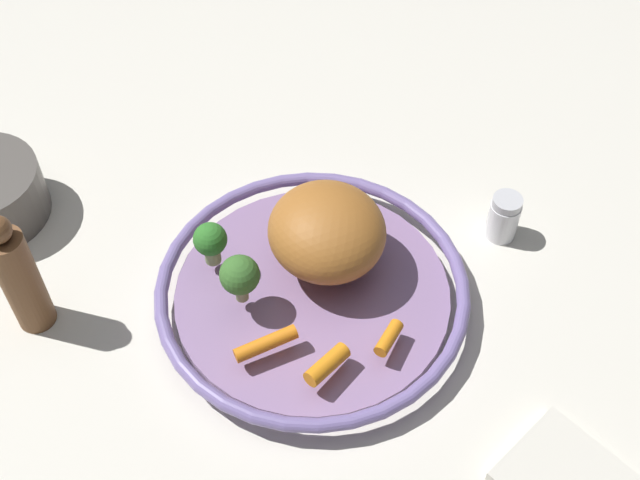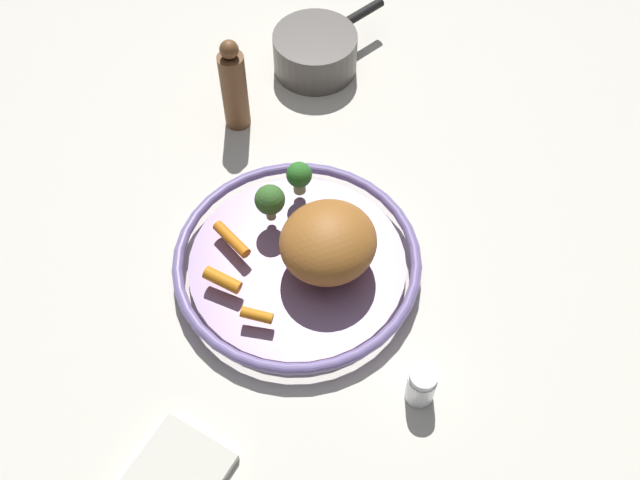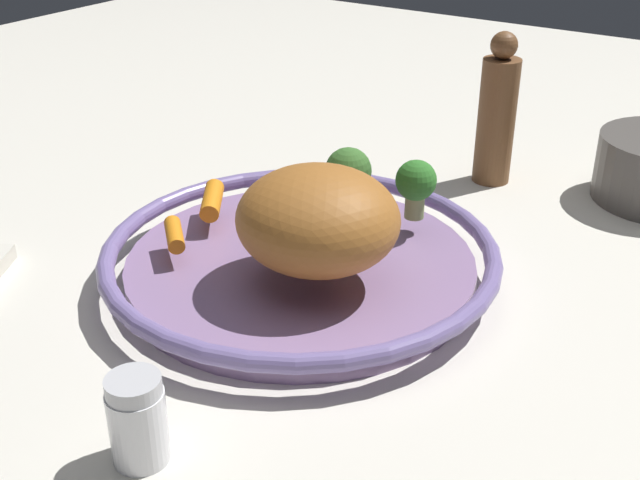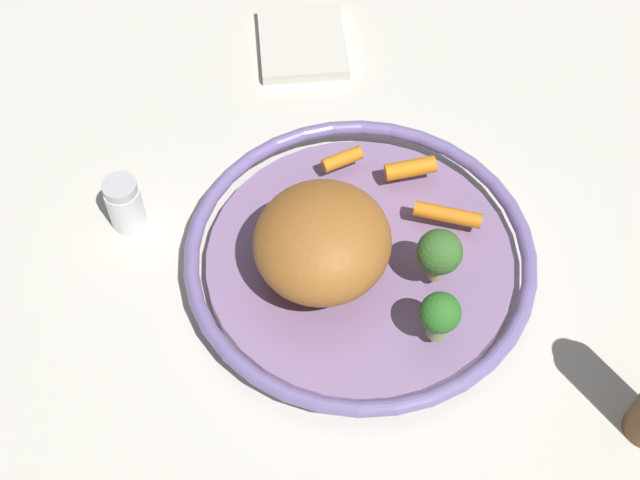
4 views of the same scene
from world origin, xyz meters
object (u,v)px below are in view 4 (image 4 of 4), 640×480
(roast_chicken_piece, at_px, (322,242))
(broccoli_floret_mid, at_px, (440,252))
(dish_towel, at_px, (302,43))
(baby_carrot_left, at_px, (342,159))
(salt_shaker, at_px, (125,204))
(baby_carrot_center, at_px, (447,215))
(baby_carrot_back, at_px, (410,168))
(serving_bowl, at_px, (360,258))
(broccoli_floret_large, at_px, (440,314))

(roast_chicken_piece, relative_size, broccoli_floret_mid, 2.15)
(dish_towel, bearing_deg, baby_carrot_left, 36.22)
(baby_carrot_left, bearing_deg, dish_towel, -143.78)
(broccoli_floret_mid, distance_m, salt_shaker, 0.32)
(baby_carrot_left, relative_size, broccoli_floret_mid, 0.68)
(broccoli_floret_mid, bearing_deg, baby_carrot_center, -169.45)
(baby_carrot_back, bearing_deg, baby_carrot_center, 54.18)
(serving_bowl, relative_size, salt_shaker, 5.61)
(baby_carrot_back, distance_m, salt_shaker, 0.29)
(serving_bowl, height_order, baby_carrot_left, baby_carrot_left)
(broccoli_floret_mid, relative_size, broccoli_floret_large, 1.12)
(baby_carrot_center, bearing_deg, baby_carrot_back, -125.82)
(baby_carrot_left, distance_m, broccoli_floret_large, 0.22)
(serving_bowl, relative_size, baby_carrot_center, 5.16)
(broccoli_floret_large, bearing_deg, baby_carrot_back, -151.62)
(baby_carrot_back, bearing_deg, broccoli_floret_large, 28.38)
(roast_chicken_piece, distance_m, salt_shaker, 0.22)
(serving_bowl, relative_size, baby_carrot_back, 6.65)
(baby_carrot_center, bearing_deg, salt_shaker, -69.65)
(roast_chicken_piece, relative_size, broccoli_floret_large, 2.40)
(serving_bowl, xyz_separation_m, baby_carrot_center, (-0.07, 0.06, 0.02))
(dish_towel, bearing_deg, salt_shaker, -9.49)
(roast_chicken_piece, relative_size, baby_carrot_center, 1.98)
(baby_carrot_left, height_order, salt_shaker, salt_shaker)
(broccoli_floret_large, xyz_separation_m, dish_towel, (-0.32, -0.29, -0.06))
(serving_bowl, xyz_separation_m, baby_carrot_left, (-0.09, -0.06, 0.02))
(roast_chicken_piece, distance_m, baby_carrot_left, 0.13)
(broccoli_floret_large, distance_m, salt_shaker, 0.34)
(roast_chicken_piece, xyz_separation_m, broccoli_floret_mid, (-0.04, 0.10, -0.00))
(broccoli_floret_mid, height_order, dish_towel, broccoli_floret_mid)
(serving_bowl, distance_m, roast_chicken_piece, 0.07)
(serving_bowl, xyz_separation_m, broccoli_floret_mid, (-0.00, 0.08, 0.06))
(serving_bowl, distance_m, baby_carrot_back, 0.11)
(salt_shaker, bearing_deg, serving_bowl, 100.68)
(baby_carrot_center, xyz_separation_m, broccoli_floret_mid, (0.07, 0.01, 0.03))
(broccoli_floret_mid, xyz_separation_m, broccoli_floret_large, (0.06, 0.02, -0.01))
(serving_bowl, bearing_deg, broccoli_floret_mid, 90.62)
(baby_carrot_left, relative_size, salt_shaker, 0.68)
(serving_bowl, height_order, salt_shaker, salt_shaker)
(roast_chicken_piece, height_order, broccoli_floret_large, roast_chicken_piece)
(baby_carrot_center, distance_m, baby_carrot_left, 0.12)
(baby_carrot_left, bearing_deg, roast_chicken_piece, 15.30)
(baby_carrot_left, relative_size, dish_towel, 0.35)
(serving_bowl, xyz_separation_m, salt_shaker, (0.05, -0.24, 0.01))
(baby_carrot_back, xyz_separation_m, salt_shaker, (0.15, -0.25, -0.01))
(broccoli_floret_mid, bearing_deg, baby_carrot_back, -147.79)
(baby_carrot_center, height_order, baby_carrot_back, baby_carrot_back)
(serving_bowl, bearing_deg, baby_carrot_left, -146.89)
(baby_carrot_left, bearing_deg, broccoli_floret_large, 46.83)
(broccoli_floret_mid, bearing_deg, salt_shaker, -81.72)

